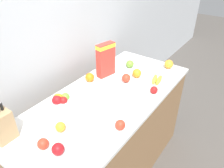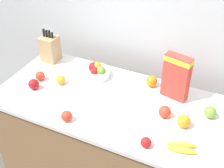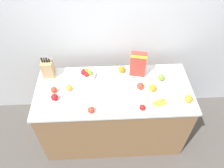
{
  "view_description": "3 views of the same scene",
  "coord_description": "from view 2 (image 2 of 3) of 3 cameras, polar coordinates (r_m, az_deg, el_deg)",
  "views": [
    {
      "loc": [
        -1.18,
        -0.9,
        2.0
      ],
      "look_at": [
        0.05,
        -0.02,
        1.04
      ],
      "focal_mm": 35.0,
      "sensor_mm": 36.0,
      "label": 1
    },
    {
      "loc": [
        0.64,
        -1.5,
        2.3
      ],
      "look_at": [
        -0.08,
        0.01,
        1.07
      ],
      "focal_mm": 50.0,
      "sensor_mm": 36.0,
      "label": 2
    },
    {
      "loc": [
        -0.1,
        -1.63,
        2.78
      ],
      "look_at": [
        -0.02,
        0.03,
        1.0
      ],
      "focal_mm": 35.0,
      "sensor_mm": 36.0,
      "label": 3
    }
  ],
  "objects": [
    {
      "name": "apple_near_bananas",
      "position": [
        2.03,
        9.66,
        -4.94
      ],
      "size": [
        0.08,
        0.08,
        0.08
      ],
      "primitive_type": "sphere",
      "color": "red",
      "rests_on": "counter"
    },
    {
      "name": "wall_back",
      "position": [
        2.41,
        7.98,
        11.46
      ],
      "size": [
        9.0,
        0.06,
        2.6
      ],
      "color": "silver",
      "rests_on": "ground_plane"
    },
    {
      "name": "orange_by_cereal",
      "position": [
        2.27,
        7.26,
        0.51
      ],
      "size": [
        0.08,
        0.08,
        0.08
      ],
      "primitive_type": "sphere",
      "color": "orange",
      "rests_on": "counter"
    },
    {
      "name": "apple_rightmost",
      "position": [
        2.3,
        -14.14,
        -0.04
      ],
      "size": [
        0.08,
        0.08,
        0.08
      ],
      "primitive_type": "sphere",
      "color": "#A31419",
      "rests_on": "counter"
    },
    {
      "name": "apple_leftmost",
      "position": [
        1.83,
        6.22,
        -10.58
      ],
      "size": [
        0.06,
        0.06,
        0.06
      ],
      "primitive_type": "sphere",
      "color": "red",
      "rests_on": "counter"
    },
    {
      "name": "cereal_box",
      "position": [
        2.12,
        11.7,
        1.51
      ],
      "size": [
        0.19,
        0.11,
        0.33
      ],
      "rotation": [
        0.0,
        0.0,
        -0.21
      ],
      "color": "red",
      "rests_on": "counter"
    },
    {
      "name": "apple_middle",
      "position": [
        1.99,
        -8.3,
        -5.82
      ],
      "size": [
        0.07,
        0.07,
        0.07
      ],
      "primitive_type": "sphere",
      "color": "red",
      "rests_on": "counter"
    },
    {
      "name": "fruit_bowl",
      "position": [
        2.36,
        -2.94,
        2.34
      ],
      "size": [
        0.21,
        0.21,
        0.11
      ],
      "color": "silver",
      "rests_on": "counter"
    },
    {
      "name": "apple_rear",
      "position": [
        2.09,
        17.52,
        -4.95
      ],
      "size": [
        0.08,
        0.08,
        0.08
      ],
      "primitive_type": "sphere",
      "color": "#6B9E33",
      "rests_on": "counter"
    },
    {
      "name": "counter",
      "position": [
        2.45,
        1.62,
        -12.09
      ],
      "size": [
        1.77,
        0.78,
        0.94
      ],
      "color": "olive",
      "rests_on": "ground_plane"
    },
    {
      "name": "banana_bunch",
      "position": [
        1.85,
        12.63,
        -11.22
      ],
      "size": [
        0.19,
        0.12,
        0.04
      ],
      "rotation": [
        0.0,
        0.0,
        3.39
      ],
      "color": "yellow",
      "rests_on": "counter"
    },
    {
      "name": "apple_by_knife_block",
      "position": [
        2.38,
        -13.02,
        1.44
      ],
      "size": [
        0.07,
        0.07,
        0.07
      ],
      "primitive_type": "sphere",
      "color": "red",
      "rests_on": "counter"
    },
    {
      "name": "orange_mid_left",
      "position": [
        1.98,
        12.97,
        -6.65
      ],
      "size": [
        0.08,
        0.08,
        0.08
      ],
      "primitive_type": "sphere",
      "color": "orange",
      "rests_on": "counter"
    },
    {
      "name": "knife_block",
      "position": [
        2.57,
        -11.29,
        6.39
      ],
      "size": [
        0.13,
        0.12,
        0.31
      ],
      "color": "tan",
      "rests_on": "counter"
    },
    {
      "name": "orange_front_center",
      "position": [
        2.31,
        -9.37,
        0.74
      ],
      "size": [
        0.07,
        0.07,
        0.07
      ],
      "primitive_type": "sphere",
      "color": "orange",
      "rests_on": "counter"
    }
  ]
}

